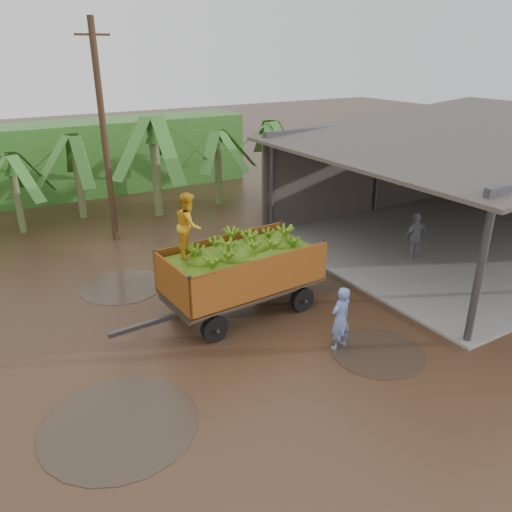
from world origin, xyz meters
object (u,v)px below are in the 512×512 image
Objects in this scene: banana_trailer at (241,269)px; utility_pole at (104,135)px; man_grey at (415,237)px; man_blue at (340,318)px.

banana_trailer is 0.76× the size of utility_pole.
man_grey is at bearing -41.38° from utility_pole.
banana_trailer is at bearing -75.02° from man_blue.
utility_pole is (-1.39, 7.65, 2.73)m from banana_trailer.
man_blue is 0.95× the size of man_grey.
man_grey is at bearing -1.94° from banana_trailer.
banana_trailer is 3.45× the size of man_grey.
man_grey is 11.77m from utility_pole.
banana_trailer is at bearing -79.71° from utility_pole.
man_blue is at bearing -70.64° from banana_trailer.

